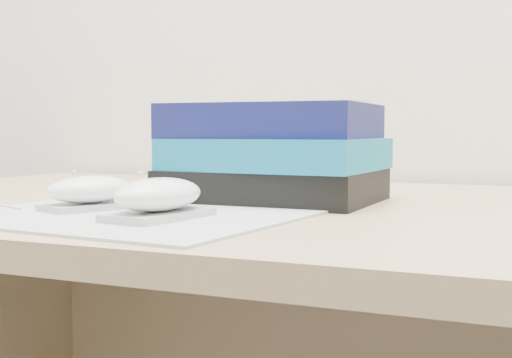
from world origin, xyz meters
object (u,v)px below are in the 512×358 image
at_px(mouse_front, 159,198).
at_px(book_stack, 275,153).
at_px(pouch, 262,157).
at_px(mouse_rear, 90,192).

xyz_separation_m(mouse_front, book_stack, (0.03, 0.24, 0.04)).
height_order(mouse_front, book_stack, book_stack).
bearing_deg(book_stack, pouch, 121.99).
distance_m(mouse_front, pouch, 0.34).
height_order(book_stack, pouch, book_stack).
xyz_separation_m(mouse_front, pouch, (-0.03, 0.33, 0.03)).
bearing_deg(pouch, book_stack, -58.01).
relative_size(book_stack, pouch, 2.04).
relative_size(mouse_front, pouch, 0.95).
bearing_deg(mouse_front, mouse_rear, 160.06).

